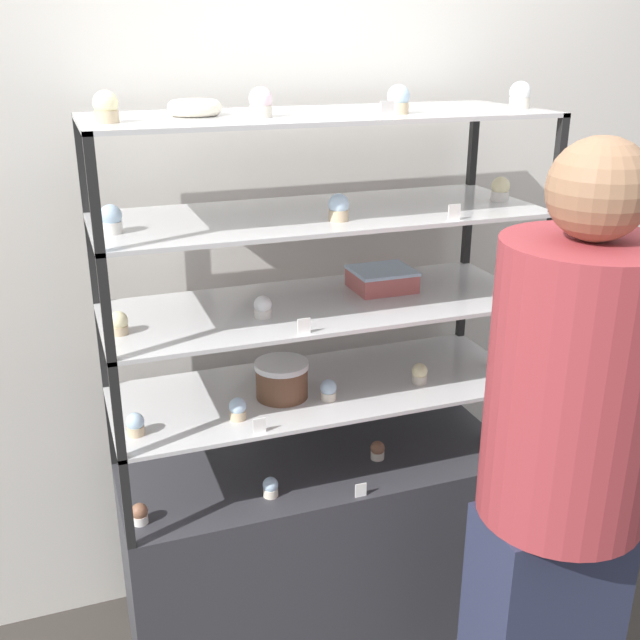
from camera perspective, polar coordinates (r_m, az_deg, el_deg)
ground_plane at (r=2.86m, az=0.00°, el=-21.96°), size 20.00×20.00×0.00m
back_wall at (r=2.55m, az=-2.96°, el=6.19°), size 8.00×0.05×2.60m
display_base at (r=2.65m, az=0.00°, el=-16.80°), size 1.27×0.48×0.65m
display_riser_lower at (r=2.34m, az=0.00°, el=-5.41°), size 1.27×0.48×0.27m
display_riser_middle at (r=2.24m, az=0.00°, el=0.93°), size 1.27×0.48×0.27m
display_riser_upper at (r=2.16m, az=0.00°, el=7.81°), size 1.27×0.48×0.27m
display_riser_top at (r=2.11m, az=0.00°, el=15.08°), size 1.27×0.48×0.27m
layer_cake_centerpiece at (r=2.25m, az=-2.93°, el=-4.53°), size 0.16×0.16×0.11m
sheet_cake_frosted at (r=2.35m, az=4.74°, el=3.14°), size 0.19×0.17×0.07m
cupcake_0 at (r=2.24m, az=-13.58°, el=-14.16°), size 0.05×0.05×0.06m
cupcake_1 at (r=2.30m, az=-3.79°, el=-12.59°), size 0.05×0.05×0.06m
cupcake_2 at (r=2.48m, az=4.41°, el=-9.87°), size 0.05×0.05×0.06m
cupcake_3 at (r=2.63m, az=12.77°, el=-8.52°), size 0.05×0.05×0.06m
price_tag_0 at (r=2.30m, az=3.12°, el=-12.82°), size 0.04×0.00×0.04m
cupcake_4 at (r=2.11m, az=-13.89°, el=-7.73°), size 0.05×0.05×0.06m
cupcake_5 at (r=2.14m, az=-6.29°, el=-6.76°), size 0.05×0.05×0.06m
cupcake_6 at (r=2.24m, az=0.64°, el=-5.37°), size 0.05×0.05×0.06m
cupcake_7 at (r=2.37m, az=7.59°, el=-4.06°), size 0.05×0.05×0.06m
cupcake_8 at (r=2.52m, az=13.34°, el=-2.86°), size 0.05×0.05×0.06m
price_tag_1 at (r=2.07m, az=-4.63°, el=-8.03°), size 0.04×0.00×0.04m
cupcake_9 at (r=2.06m, az=-15.10°, el=-0.25°), size 0.05×0.05×0.06m
cupcake_10 at (r=2.11m, az=-4.38°, el=0.99°), size 0.05×0.05×0.06m
cupcake_11 at (r=2.37m, az=14.47°, el=2.63°), size 0.05×0.05×0.06m
price_tag_2 at (r=1.99m, az=-1.23°, el=-0.48°), size 0.04×0.00×0.04m
cupcake_12 at (r=1.98m, az=-15.64°, el=7.40°), size 0.06×0.06×0.07m
cupcake_13 at (r=2.04m, az=1.43°, el=8.55°), size 0.06×0.06×0.07m
cupcake_14 at (r=2.37m, az=13.58°, el=9.66°), size 0.06×0.06×0.07m
price_tag_3 at (r=2.08m, az=10.19°, el=8.08°), size 0.04×0.00×0.04m
cupcake_15 at (r=1.92m, az=-16.00°, el=15.33°), size 0.06×0.06×0.08m
cupcake_16 at (r=1.99m, az=-4.54°, el=16.19°), size 0.06×0.06×0.08m
cupcake_17 at (r=2.09m, az=5.98°, el=16.35°), size 0.06×0.06×0.08m
cupcake_18 at (r=2.31m, az=14.99°, el=16.21°), size 0.06×0.06×0.08m
price_tag_4 at (r=1.94m, az=5.14°, el=15.65°), size 0.04×0.00×0.04m
donut_glazed at (r=2.05m, az=-9.53°, el=15.67°), size 0.14×0.14×0.04m
customer_figure at (r=1.99m, az=17.97°, el=-10.76°), size 0.41×0.41×1.75m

